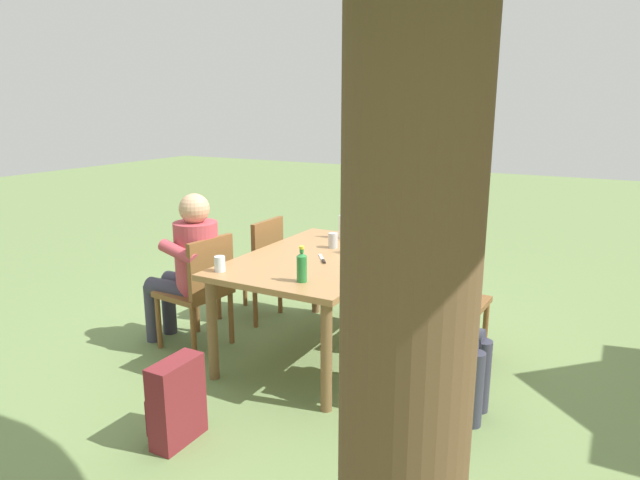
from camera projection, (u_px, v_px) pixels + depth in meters
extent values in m
plane|color=#6B844C|center=(320.00, 351.00, 4.19)|extent=(24.00, 24.00, 0.00)
cube|color=#A37547|center=(320.00, 259.00, 4.02)|extent=(1.57, 1.01, 0.04)
cylinder|color=brown|center=(316.00, 274.00, 4.91)|extent=(0.07, 0.07, 0.70)
cylinder|color=brown|center=(212.00, 330.00, 3.71)|extent=(0.07, 0.07, 0.70)
cylinder|color=brown|center=(408.00, 289.00, 4.51)|extent=(0.07, 0.07, 0.70)
cylinder|color=brown|center=(326.00, 357.00, 3.31)|extent=(0.07, 0.07, 0.70)
cube|color=brown|center=(421.00, 338.00, 3.38)|extent=(0.46, 0.46, 0.04)
cube|color=brown|center=(391.00, 297.00, 3.41)|extent=(0.42, 0.06, 0.42)
cylinder|color=brown|center=(443.00, 393.00, 3.18)|extent=(0.04, 0.04, 0.41)
cylinder|color=brown|center=(457.00, 365.00, 3.52)|extent=(0.04, 0.04, 0.41)
cylinder|color=brown|center=(380.00, 379.00, 3.34)|extent=(0.04, 0.04, 0.41)
cylinder|color=brown|center=(399.00, 354.00, 3.68)|extent=(0.04, 0.04, 0.41)
cube|color=brown|center=(194.00, 292.00, 4.20)|extent=(0.49, 0.49, 0.04)
cube|color=brown|center=(211.00, 267.00, 4.04)|extent=(0.42, 0.09, 0.42)
cylinder|color=brown|center=(197.00, 308.00, 4.51)|extent=(0.04, 0.04, 0.41)
cylinder|color=brown|center=(159.00, 322.00, 4.21)|extent=(0.04, 0.04, 0.41)
cylinder|color=brown|center=(231.00, 318.00, 4.30)|extent=(0.04, 0.04, 0.41)
cylinder|color=brown|center=(194.00, 334.00, 4.00)|extent=(0.04, 0.04, 0.41)
cube|color=brown|center=(249.00, 268.00, 4.81)|extent=(0.44, 0.44, 0.04)
cube|color=brown|center=(268.00, 245.00, 4.66)|extent=(0.42, 0.04, 0.42)
cylinder|color=brown|center=(245.00, 284.00, 5.11)|extent=(0.04, 0.04, 0.41)
cylinder|color=brown|center=(218.00, 296.00, 4.78)|extent=(0.04, 0.04, 0.41)
cylinder|color=brown|center=(280.00, 290.00, 4.93)|extent=(0.04, 0.04, 0.41)
cylinder|color=brown|center=(255.00, 303.00, 4.61)|extent=(0.04, 0.04, 0.41)
cube|color=brown|center=(453.00, 302.00, 3.98)|extent=(0.46, 0.46, 0.04)
cube|color=brown|center=(428.00, 267.00, 4.03)|extent=(0.42, 0.06, 0.42)
cylinder|color=brown|center=(470.00, 347.00, 3.78)|extent=(0.04, 0.04, 0.41)
cylinder|color=brown|center=(485.00, 328.00, 4.10)|extent=(0.04, 0.04, 0.41)
cylinder|color=brown|center=(417.00, 336.00, 3.97)|extent=(0.04, 0.04, 0.41)
cylinder|color=brown|center=(435.00, 318.00, 4.29)|extent=(0.04, 0.04, 0.41)
cylinder|color=#4C935B|center=(415.00, 293.00, 3.33)|extent=(0.32, 0.32, 0.52)
sphere|color=tan|center=(418.00, 234.00, 3.25)|extent=(0.22, 0.22, 0.22)
cylinder|color=#383847|center=(441.00, 345.00, 3.23)|extent=(0.14, 0.40, 0.14)
cylinder|color=#383847|center=(474.00, 389.00, 3.19)|extent=(0.11, 0.11, 0.45)
cylinder|color=#4C935B|center=(404.00, 289.00, 3.15)|extent=(0.09, 0.31, 0.16)
cylinder|color=#383847|center=(450.00, 334.00, 3.38)|extent=(0.14, 0.40, 0.14)
cylinder|color=#383847|center=(481.00, 376.00, 3.34)|extent=(0.11, 0.11, 0.45)
cylinder|color=#4C935B|center=(426.00, 272.00, 3.48)|extent=(0.09, 0.31, 0.16)
cylinder|color=#B7424C|center=(197.00, 257.00, 4.11)|extent=(0.32, 0.32, 0.52)
sphere|color=tan|center=(194.00, 209.00, 4.03)|extent=(0.22, 0.22, 0.22)
cylinder|color=#383847|center=(186.00, 283.00, 4.34)|extent=(0.14, 0.40, 0.14)
cylinder|color=#383847|center=(169.00, 306.00, 4.49)|extent=(0.11, 0.11, 0.45)
cylinder|color=#B7424C|center=(213.00, 241.00, 4.26)|extent=(0.09, 0.31, 0.16)
cylinder|color=#383847|center=(170.00, 290.00, 4.19)|extent=(0.14, 0.40, 0.14)
cylinder|color=#383847|center=(152.00, 313.00, 4.34)|extent=(0.11, 0.11, 0.45)
cylinder|color=#B7424C|center=(178.00, 252.00, 3.93)|extent=(0.09, 0.31, 0.16)
cylinder|color=white|center=(343.00, 227.00, 4.54)|extent=(0.06, 0.06, 0.19)
cone|color=white|center=(343.00, 214.00, 4.52)|extent=(0.06, 0.06, 0.03)
cylinder|color=white|center=(343.00, 211.00, 4.51)|extent=(0.03, 0.03, 0.03)
cylinder|color=yellow|center=(343.00, 208.00, 4.51)|extent=(0.03, 0.03, 0.02)
cylinder|color=#996019|center=(364.00, 231.00, 4.42)|extent=(0.06, 0.06, 0.17)
cone|color=#996019|center=(364.00, 219.00, 4.39)|extent=(0.06, 0.06, 0.02)
cylinder|color=#996019|center=(364.00, 216.00, 4.39)|extent=(0.03, 0.03, 0.02)
cylinder|color=yellow|center=(364.00, 214.00, 4.38)|extent=(0.03, 0.03, 0.02)
cylinder|color=#287A38|center=(302.00, 269.00, 3.43)|extent=(0.06, 0.06, 0.16)
cone|color=#287A38|center=(302.00, 254.00, 3.40)|extent=(0.06, 0.06, 0.02)
cylinder|color=#287A38|center=(302.00, 251.00, 3.40)|extent=(0.03, 0.03, 0.02)
cylinder|color=yellow|center=(302.00, 248.00, 3.39)|extent=(0.03, 0.03, 0.02)
cylinder|color=white|center=(351.00, 246.00, 4.08)|extent=(0.07, 0.07, 0.12)
cylinder|color=#B2B7BC|center=(333.00, 240.00, 4.24)|extent=(0.07, 0.07, 0.11)
cylinder|color=silver|center=(220.00, 264.00, 3.65)|extent=(0.07, 0.07, 0.10)
cube|color=silver|center=(321.00, 258.00, 3.97)|extent=(0.16, 0.12, 0.01)
cube|color=black|center=(324.00, 261.00, 3.87)|extent=(0.08, 0.06, 0.01)
cube|color=maroon|center=(177.00, 401.00, 3.03)|extent=(0.32, 0.14, 0.48)
cube|color=maroon|center=(164.00, 411.00, 3.10)|extent=(0.22, 0.06, 0.21)
cube|color=black|center=(404.00, 279.00, 5.19)|extent=(0.31, 0.19, 0.45)
cube|color=black|center=(391.00, 285.00, 5.27)|extent=(0.22, 0.06, 0.20)
cylinder|color=brown|center=(407.00, 347.00, 1.11)|extent=(0.27, 0.27, 2.66)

